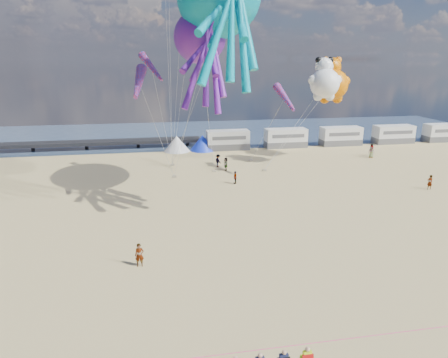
{
  "coord_description": "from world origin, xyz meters",
  "views": [
    {
      "loc": [
        -5.32,
        -20.73,
        13.66
      ],
      "look_at": [
        -0.6,
        6.0,
        5.49
      ],
      "focal_mm": 32.0,
      "sensor_mm": 36.0,
      "label": 1
    }
  ],
  "objects_px": {
    "beachgoer_0": "(371,152)",
    "beachgoer_5": "(430,182)",
    "motorhome_4": "(443,133)",
    "windsock_left": "(139,82)",
    "beachgoer_3": "(235,177)",
    "windsock_mid": "(285,98)",
    "kite_teddy_orange": "(332,85)",
    "sandbag_c": "(264,170)",
    "beachgoer_4": "(226,164)",
    "sandbag_a": "(174,177)",
    "sandbag_d": "(251,161)",
    "kite_octopus_purple": "(200,37)",
    "sandbag_b": "(214,171)",
    "beachgoer_2": "(218,161)",
    "kite_panda": "(325,83)",
    "sandbag_e": "(172,165)",
    "motorhome_0": "(228,140)",
    "motorhome_2": "(341,136)",
    "motorhome_3": "(393,134)",
    "tent_white": "(177,144)",
    "motorhome_1": "(286,138)",
    "beachgoer_1": "(371,150)",
    "standing_person": "(139,255)",
    "windsock_right": "(151,67)",
    "tent_blue": "(203,143)"
  },
  "relations": [
    {
      "from": "sandbag_a",
      "to": "sandbag_d",
      "type": "height_order",
      "value": "same"
    },
    {
      "from": "beachgoer_3",
      "to": "kite_octopus_purple",
      "type": "relative_size",
      "value": 0.13
    },
    {
      "from": "beachgoer_0",
      "to": "beachgoer_2",
      "type": "bearing_deg",
      "value": -131.47
    },
    {
      "from": "motorhome_0",
      "to": "motorhome_2",
      "type": "bearing_deg",
      "value": 0.0
    },
    {
      "from": "motorhome_4",
      "to": "sandbag_e",
      "type": "bearing_deg",
      "value": -169.48
    },
    {
      "from": "motorhome_1",
      "to": "beachgoer_4",
      "type": "bearing_deg",
      "value": -134.39
    },
    {
      "from": "motorhome_4",
      "to": "kite_panda",
      "type": "bearing_deg",
      "value": -156.28
    },
    {
      "from": "sandbag_e",
      "to": "windsock_left",
      "type": "height_order",
      "value": "windsock_left"
    },
    {
      "from": "motorhome_1",
      "to": "beachgoer_1",
      "type": "relative_size",
      "value": 3.81
    },
    {
      "from": "motorhome_1",
      "to": "motorhome_3",
      "type": "bearing_deg",
      "value": 0.0
    },
    {
      "from": "motorhome_4",
      "to": "beachgoer_1",
      "type": "distance_m",
      "value": 19.74
    },
    {
      "from": "sandbag_e",
      "to": "windsock_mid",
      "type": "bearing_deg",
      "value": -27.94
    },
    {
      "from": "motorhome_4",
      "to": "windsock_mid",
      "type": "bearing_deg",
      "value": -155.41
    },
    {
      "from": "motorhome_2",
      "to": "windsock_left",
      "type": "height_order",
      "value": "windsock_left"
    },
    {
      "from": "windsock_left",
      "to": "motorhome_1",
      "type": "bearing_deg",
      "value": 48.28
    },
    {
      "from": "kite_panda",
      "to": "motorhome_4",
      "type": "bearing_deg",
      "value": 36.51
    },
    {
      "from": "beachgoer_5",
      "to": "kite_teddy_orange",
      "type": "distance_m",
      "value": 18.77
    },
    {
      "from": "beachgoer_3",
      "to": "beachgoer_4",
      "type": "bearing_deg",
      "value": 177.09
    },
    {
      "from": "sandbag_e",
      "to": "kite_panda",
      "type": "relative_size",
      "value": 0.08
    },
    {
      "from": "beachgoer_2",
      "to": "windsock_mid",
      "type": "distance_m",
      "value": 12.25
    },
    {
      "from": "motorhome_4",
      "to": "standing_person",
      "type": "distance_m",
      "value": 61.94
    },
    {
      "from": "beachgoer_2",
      "to": "sandbag_c",
      "type": "relative_size",
      "value": 3.4
    },
    {
      "from": "beachgoer_3",
      "to": "windsock_mid",
      "type": "bearing_deg",
      "value": 107.64
    },
    {
      "from": "beachgoer_4",
      "to": "motorhome_1",
      "type": "bearing_deg",
      "value": 146.82
    },
    {
      "from": "beachgoer_2",
      "to": "sandbag_a",
      "type": "distance_m",
      "value": 7.23
    },
    {
      "from": "motorhome_4",
      "to": "windsock_left",
      "type": "height_order",
      "value": "windsock_left"
    },
    {
      "from": "kite_octopus_purple",
      "to": "windsock_left",
      "type": "bearing_deg",
      "value": -152.96
    },
    {
      "from": "beachgoer_2",
      "to": "windsock_right",
      "type": "bearing_deg",
      "value": 91.98
    },
    {
      "from": "motorhome_0",
      "to": "windsock_right",
      "type": "xyz_separation_m",
      "value": [
        -11.27,
        -13.97,
        11.32
      ]
    },
    {
      "from": "windsock_mid",
      "to": "tent_blue",
      "type": "bearing_deg",
      "value": 110.25
    },
    {
      "from": "motorhome_4",
      "to": "windsock_right",
      "type": "xyz_separation_m",
      "value": [
        -49.27,
        -13.97,
        11.32
      ]
    },
    {
      "from": "beachgoer_0",
      "to": "beachgoer_5",
      "type": "xyz_separation_m",
      "value": [
        -1.43,
        -14.68,
        -0.06
      ]
    },
    {
      "from": "motorhome_1",
      "to": "windsock_left",
      "type": "xyz_separation_m",
      "value": [
        -22.03,
        -20.96,
        10.07
      ]
    },
    {
      "from": "sandbag_b",
      "to": "kite_teddy_orange",
      "type": "xyz_separation_m",
      "value": [
        17.02,
        4.31,
        10.22
      ]
    },
    {
      "from": "sandbag_d",
      "to": "sandbag_b",
      "type": "bearing_deg",
      "value": -142.26
    },
    {
      "from": "sandbag_b",
      "to": "beachgoer_5",
      "type": "bearing_deg",
      "value": -26.53
    },
    {
      "from": "tent_blue",
      "to": "sandbag_d",
      "type": "height_order",
      "value": "tent_blue"
    },
    {
      "from": "beachgoer_3",
      "to": "windsock_mid",
      "type": "relative_size",
      "value": 0.27
    },
    {
      "from": "kite_teddy_orange",
      "to": "windsock_right",
      "type": "height_order",
      "value": "windsock_right"
    },
    {
      "from": "kite_teddy_orange",
      "to": "sandbag_e",
      "type": "bearing_deg",
      "value": -171.82
    },
    {
      "from": "motorhome_0",
      "to": "sandbag_a",
      "type": "height_order",
      "value": "motorhome_0"
    },
    {
      "from": "sandbag_d",
      "to": "kite_panda",
      "type": "xyz_separation_m",
      "value": [
        8.36,
        -4.07,
        10.66
      ]
    },
    {
      "from": "sandbag_b",
      "to": "tent_white",
      "type": "bearing_deg",
      "value": 106.8
    },
    {
      "from": "beachgoer_5",
      "to": "kite_octopus_purple",
      "type": "height_order",
      "value": "kite_octopus_purple"
    },
    {
      "from": "kite_teddy_orange",
      "to": "windsock_right",
      "type": "relative_size",
      "value": 1.31
    },
    {
      "from": "beachgoer_0",
      "to": "motorhome_1",
      "type": "bearing_deg",
      "value": -177.33
    },
    {
      "from": "tent_white",
      "to": "standing_person",
      "type": "bearing_deg",
      "value": -97.6
    },
    {
      "from": "motorhome_3",
      "to": "tent_white",
      "type": "bearing_deg",
      "value": 180.0
    },
    {
      "from": "motorhome_2",
      "to": "beachgoer_0",
      "type": "height_order",
      "value": "motorhome_2"
    },
    {
      "from": "sandbag_c",
      "to": "beachgoer_4",
      "type": "bearing_deg",
      "value": 166.27
    }
  ]
}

